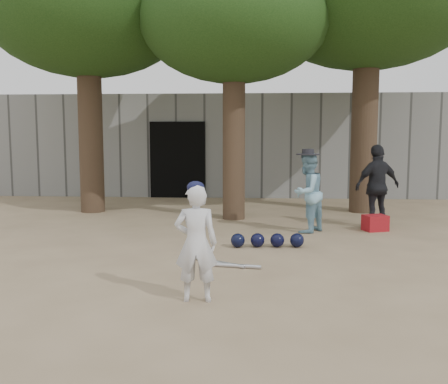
# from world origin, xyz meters

# --- Properties ---
(ground) EXTENTS (70.00, 70.00, 0.00)m
(ground) POSITION_xyz_m (0.00, 0.00, 0.00)
(ground) COLOR #937C5E
(ground) RESTS_ON ground
(boy_player) EXTENTS (0.49, 0.34, 1.29)m
(boy_player) POSITION_xyz_m (0.44, -1.25, 0.64)
(boy_player) COLOR silver
(boy_player) RESTS_ON ground
(spectator_blue) EXTENTS (0.89, 0.92, 1.49)m
(spectator_blue) POSITION_xyz_m (2.04, 2.77, 0.75)
(spectator_blue) COLOR #7DADC2
(spectator_blue) RESTS_ON ground
(spectator_dark) EXTENTS (1.04, 0.72, 1.63)m
(spectator_dark) POSITION_xyz_m (3.46, 3.35, 0.82)
(spectator_dark) COLOR black
(spectator_dark) RESTS_ON ground
(red_bag) EXTENTS (0.50, 0.44, 0.30)m
(red_bag) POSITION_xyz_m (3.36, 2.99, 0.15)
(red_bag) COLOR #A71624
(red_bag) RESTS_ON ground
(back_building) EXTENTS (16.00, 5.24, 3.00)m
(back_building) POSITION_xyz_m (-0.00, 10.33, 1.50)
(back_building) COLOR gray
(back_building) RESTS_ON ground
(helmet_row) EXTENTS (1.19, 0.31, 0.23)m
(helmet_row) POSITION_xyz_m (1.28, 1.44, 0.12)
(helmet_row) COLOR black
(helmet_row) RESTS_ON ground
(bat_pile) EXTENTS (1.13, 0.76, 0.06)m
(bat_pile) POSITION_xyz_m (0.54, 0.33, 0.03)
(bat_pile) COLOR #B4B4BB
(bat_pile) RESTS_ON ground
(tree_row) EXTENTS (11.40, 5.80, 6.69)m
(tree_row) POSITION_xyz_m (0.74, 5.02, 4.69)
(tree_row) COLOR brown
(tree_row) RESTS_ON ground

